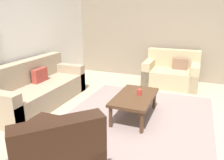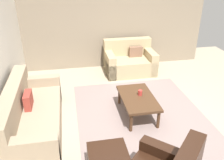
{
  "view_description": "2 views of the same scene",
  "coord_description": "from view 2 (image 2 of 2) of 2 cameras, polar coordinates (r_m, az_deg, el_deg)",
  "views": [
    {
      "loc": [
        -3.15,
        -0.89,
        1.82
      ],
      "look_at": [
        0.27,
        0.48,
        0.66
      ],
      "focal_mm": 34.92,
      "sensor_mm": 36.0,
      "label": 1
    },
    {
      "loc": [
        -3.6,
        1.32,
        2.78
      ],
      "look_at": [
        0.36,
        0.57,
        0.8
      ],
      "focal_mm": 38.47,
      "sensor_mm": 36.0,
      "label": 2
    }
  ],
  "objects": [
    {
      "name": "stone_feature_panel",
      "position": [
        6.87,
        0.57,
        14.59
      ],
      "size": [
        0.12,
        5.2,
        2.8
      ],
      "primitive_type": "cube",
      "color": "gray",
      "rests_on": "ground_plane"
    },
    {
      "name": "couch_main",
      "position": [
        4.57,
        -19.04,
        -8.43
      ],
      "size": [
        2.21,
        0.88,
        0.88
      ],
      "color": "gray",
      "rests_on": "ground_plane"
    },
    {
      "name": "couch_loveseat",
      "position": [
        6.73,
        4.06,
        4.46
      ],
      "size": [
        0.92,
        1.33,
        0.88
      ],
      "color": "tan",
      "rests_on": "ground_plane"
    },
    {
      "name": "area_rug",
      "position": [
        4.74,
        7.72,
        -10.02
      ],
      "size": [
        3.52,
        2.54,
        0.01
      ],
      "primitive_type": "cube",
      "color": "gray",
      "rests_on": "ground_plane"
    },
    {
      "name": "cup",
      "position": [
        4.78,
        6.67,
        -3.02
      ],
      "size": [
        0.08,
        0.08,
        0.11
      ],
      "primitive_type": "cylinder",
      "color": "#B2332D",
      "rests_on": "coffee_table"
    },
    {
      "name": "ground_plane",
      "position": [
        4.74,
        7.71,
        -10.06
      ],
      "size": [
        8.0,
        8.0,
        0.0
      ],
      "primitive_type": "plane",
      "color": "tan"
    },
    {
      "name": "coffee_table",
      "position": [
        4.76,
        6.14,
        -4.56
      ],
      "size": [
        1.1,
        0.64,
        0.41
      ],
      "color": "#472D1C",
      "rests_on": "ground_plane"
    }
  ]
}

